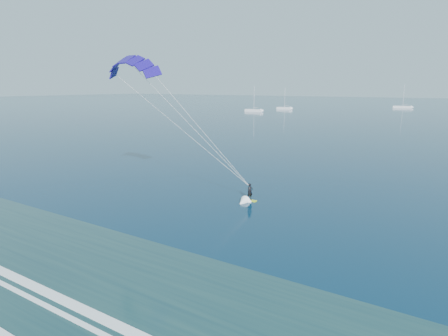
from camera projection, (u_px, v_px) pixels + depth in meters
kitesurfer_rig at (188, 123)px, 42.08m from camera, size 16.34×8.68×16.44m
sailboat_0 at (254, 110)px, 191.16m from camera, size 9.02×2.40×12.22m
sailboat_1 at (284, 108)px, 210.29m from camera, size 8.16×2.40×11.28m
sailboat_2 at (403, 107)px, 222.58m from camera, size 9.96×2.40×13.26m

